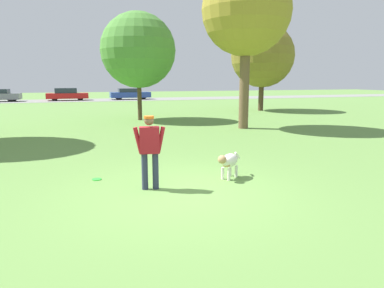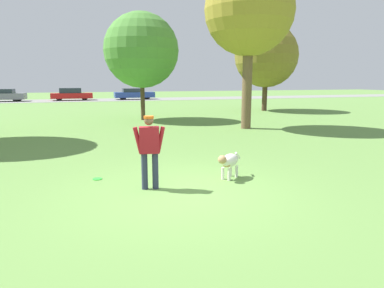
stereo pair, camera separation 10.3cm
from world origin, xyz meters
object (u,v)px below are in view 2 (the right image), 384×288
Objects in this scene: dog at (229,161)px; tree_mid_center at (141,50)px; tree_far_right at (266,56)px; parked_car_grey at (4,95)px; tree_near_right at (249,11)px; parked_car_blue at (134,94)px; frisbee at (97,179)px; parked_car_red at (72,94)px; person at (149,147)px.

dog is 0.14× the size of tree_mid_center.
tree_far_right is 27.69m from parked_car_grey.
tree_near_right is 1.78× the size of parked_car_grey.
parked_car_grey is at bearing 178.30° from parked_car_blue.
frisbee is 33.72m from parked_car_grey.
tree_far_right is (5.46, 8.22, -1.32)m from tree_near_right.
tree_far_right is 19.41m from parked_car_blue.
parked_car_red is at bearing -118.80° from dog.
tree_near_right is 1.66× the size of parked_car_red.
dog is at bearing -15.98° from frisbee.
person is 0.21× the size of tree_near_right.
tree_far_right is (11.44, 16.02, 3.09)m from person.
frisbee is 0.03× the size of tree_near_right.
frisbee is 0.05× the size of parked_car_red.
tree_far_right is at bearing 50.11° from frisbee.
parked_car_blue is (4.04, 33.65, -0.27)m from person.
dog is 0.11× the size of tree_near_right.
person reaches higher than parked_car_red.
parked_car_red is (-2.90, 33.79, -0.25)m from person.
parked_car_grey reaches higher than frisbee.
dog is at bearing -89.68° from tree_mid_center.
parked_car_blue is (2.21, 20.95, -3.24)m from tree_mid_center.
frisbee is at bearing -52.90° from dog.
parked_car_grey is 6.74m from parked_car_red.
tree_near_right is at bearing 61.85° from person.
dog is at bearing 15.74° from person.
person is 0.38× the size of parked_car_grey.
parked_car_red is at bearing 3.40° from parked_car_grey.
person reaches higher than dog.
tree_mid_center is 24.11m from parked_car_grey.
tree_mid_center is (2.90, 11.64, 3.88)m from frisbee.
tree_mid_center is at bearing 76.03° from frisbee.
tree_near_right reaches higher than tree_far_right.
person is 1.98m from dog.
parked_car_grey is at bearing 115.31° from person.
frisbee is 33.00m from parked_car_blue.
parked_car_red is at bearing 177.25° from parked_car_blue.
person is at bearing -44.87° from frisbee.
tree_far_right is 23.07m from parked_car_red.
tree_near_right reaches higher than tree_mid_center.
tree_far_right is at bearing -68.85° from parked_car_blue.
tree_near_right is (7.05, 6.74, 5.32)m from frisbee.
dog is (1.90, 0.21, -0.50)m from person.
parked_car_blue reaches higher than dog.
parked_car_blue is at bearing 83.98° from tree_mid_center.
parked_car_red is at bearing 104.25° from person.
parked_car_grey is (-9.63, 33.67, -0.26)m from person.
dog is 9.92m from tree_near_right.
tree_far_right is at bearing -158.04° from dog.
tree_far_right is at bearing -52.76° from parked_car_red.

